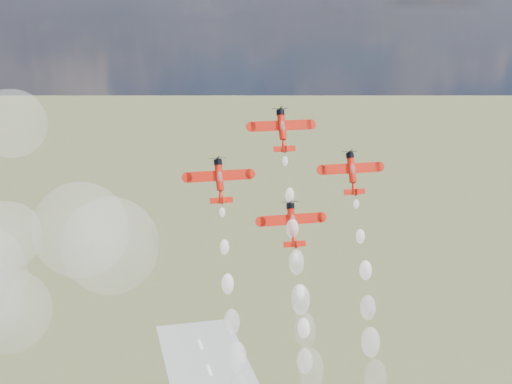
{
  "coord_description": "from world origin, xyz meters",
  "views": [
    {
      "loc": [
        -37.26,
        -115.98,
        126.73
      ],
      "look_at": [
        -7.2,
        9.18,
        92.38
      ],
      "focal_mm": 50.0,
      "sensor_mm": 36.0,
      "label": 1
    }
  ],
  "objects_px": {
    "plane_lead": "(282,129)",
    "plane_left": "(219,180)",
    "plane_slot": "(292,223)",
    "plane_right": "(352,172)"
  },
  "relations": [
    {
      "from": "plane_left",
      "to": "plane_right",
      "type": "height_order",
      "value": "same"
    },
    {
      "from": "plane_left",
      "to": "plane_lead",
      "type": "bearing_deg",
      "value": 16.27
    },
    {
      "from": "plane_lead",
      "to": "plane_right",
      "type": "distance_m",
      "value": 15.79
    },
    {
      "from": "plane_right",
      "to": "plane_slot",
      "type": "relative_size",
      "value": 1.0
    },
    {
      "from": "plane_left",
      "to": "plane_right",
      "type": "relative_size",
      "value": 1.0
    },
    {
      "from": "plane_lead",
      "to": "plane_left",
      "type": "distance_m",
      "value": 15.79
    },
    {
      "from": "plane_lead",
      "to": "plane_slot",
      "type": "relative_size",
      "value": 1.0
    },
    {
      "from": "plane_left",
      "to": "plane_right",
      "type": "bearing_deg",
      "value": 0.0
    },
    {
      "from": "plane_lead",
      "to": "plane_left",
      "type": "bearing_deg",
      "value": -163.73
    },
    {
      "from": "plane_slot",
      "to": "plane_right",
      "type": "bearing_deg",
      "value": 16.27
    }
  ]
}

